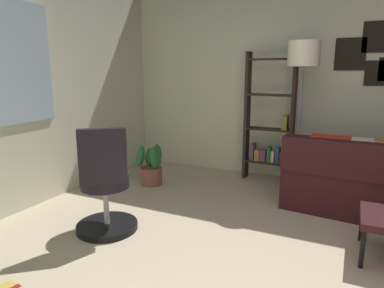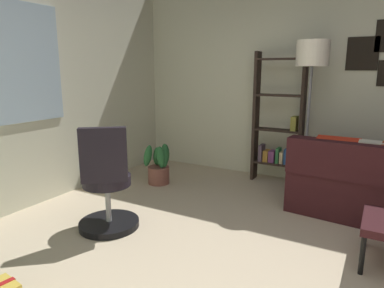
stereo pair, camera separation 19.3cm
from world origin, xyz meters
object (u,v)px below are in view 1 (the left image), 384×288
Objects in this scene: bookshelf at (270,125)px; floor_lamp at (303,65)px; potted_plant at (152,167)px; office_chair at (105,192)px.

bookshelf is 0.95× the size of floor_lamp.
bookshelf is at bearing 53.94° from floor_lamp.
bookshelf is 1.64m from potted_plant.
floor_lamp is 2.22m from potted_plant.
office_chair is 2.57m from floor_lamp.
office_chair is 0.56× the size of floor_lamp.
floor_lamp is 3.30× the size of potted_plant.
floor_lamp reaches higher than bookshelf.
office_chair is 0.58× the size of bookshelf.
floor_lamp reaches higher than potted_plant.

